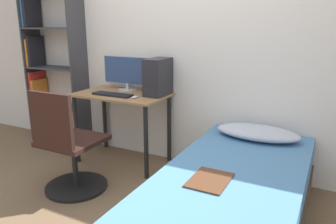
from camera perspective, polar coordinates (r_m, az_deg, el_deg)
The scene contains 11 objects.
wall_back at distance 3.39m, azimuth 2.42°, elevation 11.53°, with size 8.00×0.05×2.50m.
desk at distance 3.48m, azimuth -8.00°, elevation 1.12°, with size 0.97×0.59×0.76m.
bookshelf at distance 4.31m, azimuth -20.02°, elevation 6.86°, with size 0.77×0.29×1.88m.
office_chair at distance 3.03m, azimuth -16.83°, elevation -6.92°, with size 0.56×0.56×0.94m.
bed at distance 2.46m, azimuth 11.06°, elevation -15.10°, with size 0.95×1.98×0.48m.
pillow at distance 2.99m, azimuth 15.33°, elevation -3.46°, with size 0.72×0.36×0.11m.
magazine at distance 2.18m, azimuth 7.28°, elevation -11.68°, with size 0.24×0.32×0.01m.
monitor at distance 3.59m, azimuth -7.15°, elevation 6.91°, with size 0.60×0.20×0.37m.
keyboard at distance 3.38m, azimuth -9.63°, elevation 3.03°, with size 0.43×0.13×0.02m.
pc_tower at distance 3.32m, azimuth -1.76°, elevation 6.12°, with size 0.18×0.32×0.37m.
mouse at distance 3.23m, azimuth -5.83°, elevation 2.60°, with size 0.06×0.09×0.02m.
Camera 1 is at (1.42, -1.62, 1.47)m, focal length 35.00 mm.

